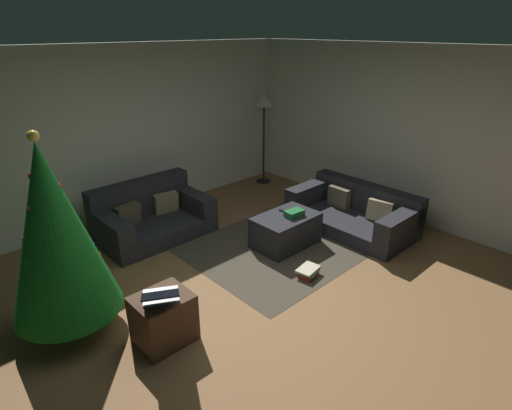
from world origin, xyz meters
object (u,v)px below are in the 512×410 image
at_px(couch_left, 150,216).
at_px(couch_right, 355,212).
at_px(tv_remote, 285,211).
at_px(side_table, 164,319).
at_px(laptop, 161,296).
at_px(book_stack, 308,272).
at_px(corner_lamp, 264,107).
at_px(ottoman, 286,230).
at_px(christmas_tree, 54,232).
at_px(gift_box, 294,213).

xyz_separation_m(couch_left, couch_right, (2.36, -1.91, -0.04)).
height_order(tv_remote, side_table, side_table).
distance_m(laptop, book_stack, 1.97).
relative_size(couch_right, side_table, 3.49).
height_order(couch_left, corner_lamp, corner_lamp).
bearing_deg(corner_lamp, side_table, -146.23).
height_order(tv_remote, book_stack, tv_remote).
bearing_deg(laptop, couch_right, 3.88).
bearing_deg(book_stack, laptop, 174.67).
height_order(ottoman, christmas_tree, christmas_tree).
relative_size(gift_box, corner_lamp, 0.15).
bearing_deg(side_table, couch_left, 62.96).
bearing_deg(christmas_tree, couch_left, 38.63).
bearing_deg(corner_lamp, gift_box, -124.92).
distance_m(ottoman, book_stack, 0.85).
distance_m(gift_box, side_table, 2.38).
bearing_deg(tv_remote, couch_left, 125.08).
xyz_separation_m(ottoman, laptop, (-2.28, -0.57, 0.34)).
bearing_deg(ottoman, book_stack, -117.32).
bearing_deg(ottoman, couch_right, -15.75).
distance_m(ottoman, christmas_tree, 2.97).
distance_m(tv_remote, corner_lamp, 2.63).
bearing_deg(couch_right, couch_left, 51.24).
xyz_separation_m(ottoman, book_stack, (-0.38, -0.74, -0.16)).
height_order(christmas_tree, side_table, christmas_tree).
bearing_deg(tv_remote, gift_box, -97.31).
relative_size(couch_left, corner_lamp, 0.91).
bearing_deg(gift_box, book_stack, -124.67).
bearing_deg(gift_box, side_table, -169.53).
height_order(laptop, corner_lamp, corner_lamp).
height_order(side_table, book_stack, side_table).
xyz_separation_m(gift_box, laptop, (-2.36, -0.49, 0.08)).
xyz_separation_m(couch_right, ottoman, (-1.18, 0.33, -0.02)).
xyz_separation_m(christmas_tree, book_stack, (2.45, -1.01, -1.03)).
height_order(couch_right, corner_lamp, corner_lamp).
distance_m(couch_right, book_stack, 1.62).
height_order(ottoman, gift_box, gift_box).
distance_m(christmas_tree, corner_lamp, 4.74).
xyz_separation_m(couch_right, corner_lamp, (0.37, 2.36, 1.22)).
bearing_deg(tv_remote, christmas_tree, 171.28).
bearing_deg(ottoman, christmas_tree, 174.68).
height_order(ottoman, tv_remote, tv_remote).
bearing_deg(laptop, tv_remote, 15.79).
xyz_separation_m(couch_left, ottoman, (1.19, -1.58, -0.06)).
relative_size(ottoman, corner_lamp, 0.52).
bearing_deg(book_stack, corner_lamp, 55.14).
distance_m(couch_right, ottoman, 1.22).
bearing_deg(book_stack, tv_remote, 61.24).
relative_size(couch_right, gift_box, 7.13).
height_order(couch_right, ottoman, couch_right).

